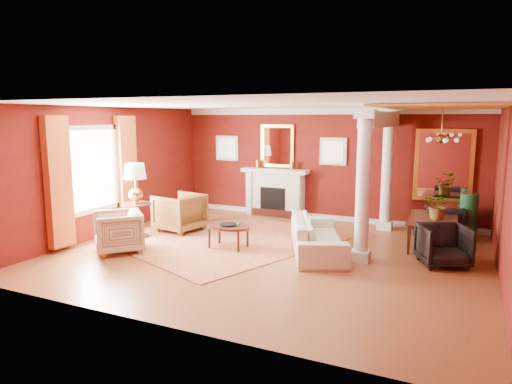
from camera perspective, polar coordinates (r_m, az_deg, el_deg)
The scene contains 27 objects.
ground at distance 9.10m, azimuth 1.88°, elevation -7.71°, with size 8.00×8.00×0.00m, color brown.
room_shell at distance 8.73m, azimuth 1.95°, elevation 5.07°, with size 8.04×7.04×2.92m.
fireplace at distance 12.43m, azimuth 2.38°, elevation -0.05°, with size 1.85×0.42×1.29m.
overmantel_mirror at distance 12.41m, azimuth 2.67°, elevation 5.77°, with size 0.95×0.07×1.15m.
flank_window_left at distance 13.09m, azimuth -3.63°, elevation 5.50°, with size 0.70×0.07×0.70m.
flank_window_right at distance 11.93m, azimuth 9.61°, elevation 5.03°, with size 0.70×0.07×0.70m.
left_window at distance 10.47m, azimuth -19.47°, elevation 1.98°, with size 0.21×2.55×2.60m.
column_front at distance 8.57m, azimuth 13.24°, elevation 0.78°, with size 0.36×0.36×2.80m.
column_back at distance 11.21m, azimuth 16.09°, elevation 2.61°, with size 0.36×0.36×2.80m.
header_beam at distance 10.05m, azimuth 15.40°, elevation 8.74°, with size 0.30×3.20×0.32m, color silver.
amber_ceiling at distance 9.78m, azimuth 22.06°, elevation 9.86°, with size 2.30×3.40×0.04m, color gold.
dining_mirror at distance 11.53m, azimuth 22.38°, elevation 3.07°, with size 1.30×0.07×1.70m.
chandelier at distance 9.83m, azimuth 22.15°, elevation 6.22°, with size 0.60×0.62×0.75m.
crown_trim at distance 11.96m, azimuth 8.57°, elevation 9.95°, with size 8.00×0.08×0.16m, color silver.
base_trim at distance 12.24m, azimuth 8.26°, elevation -3.07°, with size 8.00×0.08×0.12m, color silver.
rug at distance 9.92m, azimuth -2.72°, elevation -6.22°, with size 3.16×4.22×0.02m, color maroon.
sofa at distance 9.14m, azimuth 7.71°, elevation -4.69°, with size 2.38×0.69×0.93m, color beige.
armchair_leopard at distance 10.91m, azimuth -9.55°, elevation -2.30°, with size 0.96×0.90×0.99m, color black.
armchair_stripe at distance 9.51m, azimuth -16.85°, elevation -4.54°, with size 0.88×0.82×0.90m, color tan.
coffee_table at distance 9.36m, azimuth -3.47°, elevation -4.46°, with size 0.95×0.95×0.48m.
coffee_book at distance 9.37m, azimuth -3.29°, elevation -3.45°, with size 0.17×0.02×0.23m, color black.
side_table at distance 10.43m, azimuth -14.83°, elevation 0.60°, with size 0.66×0.66×1.66m.
dining_table at distance 10.14m, azimuth 21.37°, elevation -3.78°, with size 1.72×0.60×0.96m, color black.
dining_chair_near at distance 8.95m, azimuth 22.39°, elevation -5.97°, with size 0.80×0.75×0.82m, color black.
dining_chair_far at distance 11.07m, azimuth 22.41°, elevation -3.22°, with size 0.77×0.72×0.79m, color black.
green_urn at distance 11.24m, azimuth 24.96°, elevation -3.21°, with size 0.42×0.42×1.01m.
potted_plant at distance 9.94m, azimuth 21.98°, elevation 0.08°, with size 0.52×0.58×0.45m, color #26591E.
Camera 1 is at (3.40, -8.01, 2.65)m, focal length 32.00 mm.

